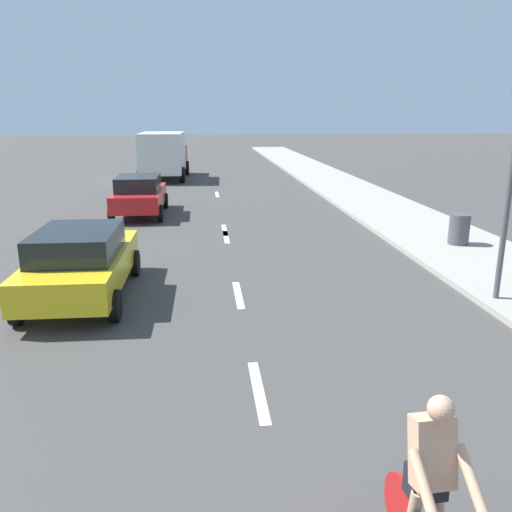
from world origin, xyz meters
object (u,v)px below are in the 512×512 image
(delivery_truck, at_px, (164,154))
(trash_bin_far, at_px, (459,229))
(cyclist, at_px, (429,508))
(parked_car_red, at_px, (139,194))
(parked_car_yellow, at_px, (81,261))

(delivery_truck, relative_size, trash_bin_far, 6.99)
(cyclist, xyz_separation_m, trash_bin_far, (5.83, 11.16, -0.24))
(parked_car_red, distance_m, delivery_truck, 11.74)
(parked_car_yellow, distance_m, delivery_truck, 21.41)
(cyclist, xyz_separation_m, parked_car_red, (-4.25, 17.54, 0.01))
(trash_bin_far, bearing_deg, cyclist, -117.60)
(parked_car_yellow, bearing_deg, parked_car_red, 89.49)
(cyclist, height_order, trash_bin_far, cyclist)
(parked_car_yellow, distance_m, trash_bin_far, 10.80)
(parked_car_red, height_order, delivery_truck, delivery_truck)
(cyclist, relative_size, delivery_truck, 0.29)
(cyclist, distance_m, parked_car_red, 18.05)
(delivery_truck, distance_m, trash_bin_far, 20.63)
(parked_car_yellow, bearing_deg, trash_bin_far, 18.42)
(cyclist, height_order, parked_car_red, cyclist)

